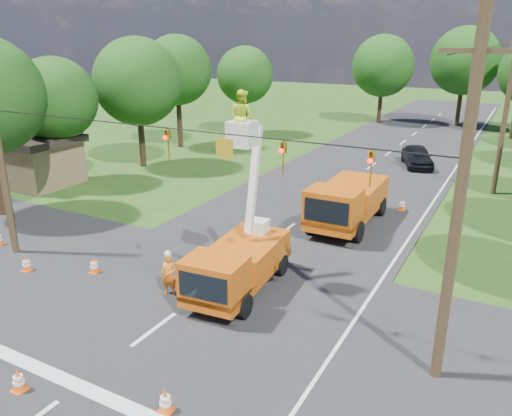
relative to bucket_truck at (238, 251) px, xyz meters
The scene contains 27 objects.
ground 16.47m from the bucket_truck, 93.75° to the left, with size 140.00×140.00×0.00m, color #254815.
road_main 16.47m from the bucket_truck, 93.75° to the left, with size 12.00×100.00×0.06m, color black.
road_cross 2.55m from the bucket_truck, 123.07° to the right, with size 56.00×10.00×0.07m, color black.
stop_bar 7.12m from the bucket_truck, 98.90° to the right, with size 9.00×0.45×0.02m, color silver.
edge_line 17.05m from the bucket_truck, 74.52° to the left, with size 0.12×90.00×0.02m, color silver.
bucket_truck is the anchor object (origin of this frame).
second_truck 8.68m from the bucket_truck, 81.50° to the left, with size 2.73×6.66×2.48m.
ground_worker 2.69m from the bucket_truck, 144.77° to the right, with size 0.60×0.39×1.64m, color orange.
distant_car 23.10m from the bucket_truck, 85.42° to the left, with size 1.83×4.55×1.55m, color black.
traffic_cone_0 8.16m from the bucket_truck, 106.94° to the right, with size 0.38×0.38×0.71m.
traffic_cone_1 6.78m from the bucket_truck, 75.82° to the right, with size 0.38×0.38×0.71m.
traffic_cone_2 4.48m from the bucket_truck, 101.26° to the left, with size 0.38×0.38×0.71m.
traffic_cone_3 8.00m from the bucket_truck, 76.59° to the left, with size 0.38×0.38×0.71m.
traffic_cone_4 6.24m from the bucket_truck, 165.82° to the right, with size 0.38×0.38×0.71m.
traffic_cone_5 8.98m from the bucket_truck, 162.35° to the right, with size 0.38×0.38×0.71m.
traffic_cone_7 12.79m from the bucket_truck, 75.24° to the left, with size 0.38×0.38×0.71m.
pole_right_near 8.37m from the bucket_truck, 12.50° to the right, with size 1.80×0.30×10.00m.
pole_right_mid 20.10m from the bucket_truck, 67.97° to the left, with size 1.80×0.30×10.00m.
pole_left 11.08m from the bucket_truck, behind, with size 0.30×0.30×9.00m.
signal_span 4.70m from the bucket_truck, 55.10° to the right, with size 18.00×0.29×1.07m.
shed 20.10m from the bucket_truck, 161.58° to the left, with size 5.50×4.50×3.15m.
tree_left_c 19.43m from the bucket_truck, 157.29° to the left, with size 5.20×5.20×8.06m.
tree_left_d 21.37m from the bucket_truck, 140.28° to the left, with size 6.20×6.20×9.24m.
tree_left_e 27.52m from the bucket_truck, 131.29° to the left, with size 5.80×5.80×9.41m.
tree_left_f 32.75m from the bucket_truck, 119.24° to the left, with size 5.40×5.40×8.40m.
tree_far_a 42.04m from the bucket_truck, 98.35° to the left, with size 6.60×6.60×9.50m.
tree_far_b 43.70m from the bucket_truck, 87.45° to the left, with size 7.00×7.00×10.32m.
Camera 1 is at (9.69, -10.83, 9.08)m, focal length 35.00 mm.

